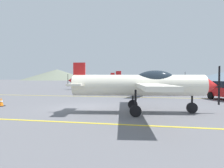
{
  "coord_description": "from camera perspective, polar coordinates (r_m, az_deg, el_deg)",
  "views": [
    {
      "loc": [
        3.99,
        -11.33,
        1.88
      ],
      "look_at": [
        0.07,
        10.0,
        1.2
      ],
      "focal_mm": 30.21,
      "sensor_mm": 36.0,
      "label": 1
    }
  ],
  "objects": [
    {
      "name": "ground_plane",
      "position": [
        12.16,
        -8.95,
        -7.13
      ],
      "size": [
        400.0,
        400.0,
        0.0
      ],
      "primitive_type": "plane",
      "color": "slate"
    },
    {
      "name": "apron_line_far",
      "position": [
        19.02,
        -1.75,
        -3.86
      ],
      "size": [
        80.0,
        0.16,
        0.01
      ],
      "primitive_type": "cube",
      "color": "yellow",
      "rests_on": "ground_plane"
    },
    {
      "name": "traffic_cone_side",
      "position": [
        14.61,
        -30.54,
        -4.71
      ],
      "size": [
        0.36,
        0.36,
        0.59
      ],
      "color": "black",
      "rests_on": "ground_plane"
    },
    {
      "name": "airplane_far",
      "position": [
        30.81,
        -6.29,
        1.15
      ],
      "size": [
        7.91,
        9.11,
        2.73
      ],
      "color": "silver",
      "rests_on": "ground_plane"
    },
    {
      "name": "airplane_near",
      "position": [
        10.3,
        9.52,
        -0.15
      ],
      "size": [
        7.97,
        9.14,
        2.73
      ],
      "color": "silver",
      "rests_on": "ground_plane"
    },
    {
      "name": "airplane_mid",
      "position": [
        21.7,
        10.68,
        0.86
      ],
      "size": [
        7.99,
        9.11,
        2.73
      ],
      "color": "#33478C",
      "rests_on": "ground_plane"
    },
    {
      "name": "apron_line_near",
      "position": [
        8.69,
        -17.53,
        -10.76
      ],
      "size": [
        80.0,
        0.16,
        0.01
      ],
      "primitive_type": "cube",
      "color": "yellow",
      "rests_on": "ground_plane"
    },
    {
      "name": "hill_left",
      "position": [
        179.44,
        -16.31,
        2.71
      ],
      "size": [
        62.94,
        62.94,
        9.89
      ],
      "primitive_type": "cone",
      "color": "slate",
      "rests_on": "ground_plane"
    }
  ]
}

